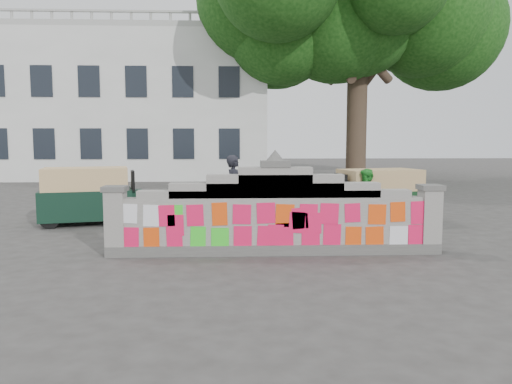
% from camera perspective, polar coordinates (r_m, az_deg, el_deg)
% --- Properties ---
extents(ground, '(100.00, 100.00, 0.00)m').
position_cam_1_polar(ground, '(9.72, 2.16, -7.07)').
color(ground, '#383533').
rests_on(ground, ground).
extents(parapet_wall, '(6.48, 0.44, 2.01)m').
position_cam_1_polar(parapet_wall, '(9.57, 2.18, -2.70)').
color(parapet_wall, '#4C4C49').
rests_on(parapet_wall, ground).
extents(building, '(16.00, 10.00, 8.90)m').
position_cam_1_polar(building, '(32.08, -13.91, 9.04)').
color(building, silver).
rests_on(building, ground).
extents(shade_tree, '(12.00, 10.00, 12.00)m').
position_cam_1_polar(shade_tree, '(29.06, 11.67, 19.27)').
color(shade_tree, '#38281E').
rests_on(shade_tree, ground).
extents(cyclist_bike, '(1.81, 0.67, 0.94)m').
position_cam_1_polar(cyclist_bike, '(11.55, -2.46, -2.61)').
color(cyclist_bike, black).
rests_on(cyclist_bike, ground).
extents(cyclist_rider, '(0.40, 0.59, 1.60)m').
position_cam_1_polar(cyclist_rider, '(11.50, -2.47, -0.99)').
color(cyclist_rider, black).
rests_on(cyclist_rider, ground).
extents(pedestrian, '(0.87, 0.91, 1.48)m').
position_cam_1_polar(pedestrian, '(12.66, 12.57, -0.76)').
color(pedestrian, green).
rests_on(pedestrian, ground).
extents(rickshaw_left, '(2.75, 1.74, 1.48)m').
position_cam_1_polar(rickshaw_left, '(13.75, -18.53, -0.30)').
color(rickshaw_left, black).
rests_on(rickshaw_left, ground).
extents(rickshaw_right, '(2.65, 1.70, 1.42)m').
position_cam_1_polar(rickshaw_right, '(13.59, 13.69, -0.35)').
color(rickshaw_right, black).
rests_on(rickshaw_right, ground).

